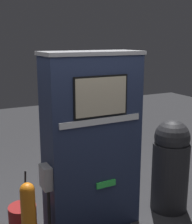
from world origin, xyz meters
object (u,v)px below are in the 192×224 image
(safety_bollard, at_px, (29,224))
(gas_pump, at_px, (91,142))
(trash_bin, at_px, (171,164))
(squeegee_bucket, at_px, (23,221))

(safety_bollard, bearing_deg, gas_pump, 24.69)
(gas_pump, bearing_deg, trash_bin, -7.68)
(safety_bollard, bearing_deg, squeegee_bucket, 83.16)
(safety_bollard, xyz_separation_m, trash_bin, (1.87, 0.25, 0.14))
(gas_pump, height_order, safety_bollard, gas_pump)
(gas_pump, distance_m, safety_bollard, 1.07)
(trash_bin, height_order, squeegee_bucket, trash_bin)
(trash_bin, relative_size, squeegee_bucket, 1.50)
(gas_pump, relative_size, squeegee_bucket, 2.57)
(gas_pump, bearing_deg, squeegee_bucket, 169.57)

